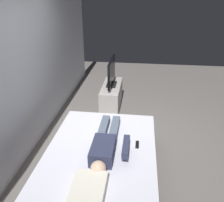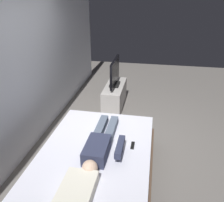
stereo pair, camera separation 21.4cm
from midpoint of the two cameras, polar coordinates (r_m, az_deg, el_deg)
ground_plane at (r=4.01m, az=4.05°, el=-11.53°), size 10.00×10.00×0.00m
back_wall at (r=4.16m, az=-16.71°, el=10.43°), size 6.40×0.10×2.80m
bed at (r=3.26m, az=-2.02°, el=-15.87°), size 2.09×1.50×0.54m
pillow at (r=2.53m, az=-5.94°, el=-20.91°), size 0.48×0.34×0.12m
person at (r=3.05m, az=-0.81°, el=-10.65°), size 1.26×0.46×0.18m
remote at (r=3.17m, az=7.07°, el=-10.83°), size 0.15×0.04×0.02m
tv_stand at (r=5.26m, az=1.82°, el=1.34°), size 1.10×0.40×0.50m
tv at (r=5.06m, az=1.91°, el=6.86°), size 0.88×0.20×0.59m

